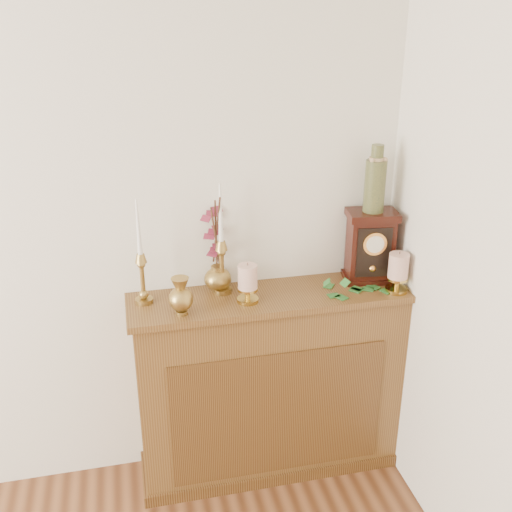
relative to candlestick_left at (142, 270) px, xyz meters
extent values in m
cube|color=brown|center=(0.54, -0.04, -0.63)|extent=(1.20, 0.30, 0.90)
cube|color=brown|center=(0.54, -0.19, -0.67)|extent=(0.96, 0.01, 0.63)
cube|color=brown|center=(0.54, -0.04, -0.16)|extent=(1.24, 0.34, 0.03)
cube|color=brown|center=(0.54, -0.04, -1.05)|extent=(1.23, 0.33, 0.06)
cylinder|color=#AC8C45|center=(0.00, 0.00, -0.14)|extent=(0.08, 0.08, 0.02)
sphere|color=#AC8C45|center=(0.00, 0.00, -0.11)|extent=(0.04, 0.04, 0.04)
cylinder|color=#AC8C45|center=(0.00, 0.00, -0.04)|extent=(0.02, 0.02, 0.13)
sphere|color=#AC8C45|center=(0.00, 0.00, 0.03)|extent=(0.03, 0.03, 0.03)
cone|color=#AC8C45|center=(0.00, 0.00, 0.05)|extent=(0.05, 0.05, 0.04)
cone|color=white|center=(0.00, 0.00, 0.19)|extent=(0.02, 0.02, 0.24)
cylinder|color=#AC8C45|center=(0.34, 0.02, -0.14)|extent=(0.08, 0.08, 0.02)
sphere|color=#AC8C45|center=(0.34, 0.02, -0.11)|extent=(0.04, 0.04, 0.04)
cylinder|color=#AC8C45|center=(0.34, 0.02, -0.04)|extent=(0.02, 0.02, 0.14)
sphere|color=#AC8C45|center=(0.34, 0.02, 0.04)|extent=(0.04, 0.04, 0.04)
cone|color=#AC8C45|center=(0.34, 0.02, 0.07)|extent=(0.05, 0.05, 0.04)
cone|color=white|center=(0.34, 0.02, 0.21)|extent=(0.02, 0.02, 0.25)
cylinder|color=#AC8C45|center=(0.14, -0.14, -0.14)|extent=(0.05, 0.05, 0.02)
sphere|color=#AC8C45|center=(0.14, -0.14, -0.08)|extent=(0.10, 0.10, 0.10)
cone|color=#AC8C45|center=(0.14, -0.14, -0.01)|extent=(0.07, 0.07, 0.05)
cylinder|color=#AC8C45|center=(0.32, 0.04, -0.14)|extent=(0.05, 0.05, 0.01)
ellipsoid|color=#AC8C45|center=(0.32, 0.04, -0.09)|extent=(0.12, 0.12, 0.10)
cylinder|color=#AC8C45|center=(0.32, 0.04, -0.04)|extent=(0.06, 0.06, 0.02)
cylinder|color=#472819|center=(0.32, 0.05, 0.10)|extent=(0.05, 0.07, 0.28)
cylinder|color=#472819|center=(0.32, 0.05, 0.12)|extent=(0.02, 0.06, 0.31)
cylinder|color=#472819|center=(0.32, 0.05, 0.13)|extent=(0.03, 0.11, 0.33)
cylinder|color=#B99740|center=(0.43, -0.09, -0.14)|extent=(0.09, 0.09, 0.02)
cylinder|color=#B99740|center=(0.43, -0.09, -0.11)|extent=(0.02, 0.02, 0.04)
cylinder|color=#B99740|center=(0.43, -0.09, -0.09)|extent=(0.09, 0.09, 0.01)
cylinder|color=beige|center=(0.43, -0.09, -0.03)|extent=(0.08, 0.08, 0.10)
cylinder|color=#472819|center=(0.43, -0.09, 0.02)|extent=(0.00, 0.00, 0.01)
cylinder|color=#B99740|center=(1.08, -0.14, -0.14)|extent=(0.10, 0.10, 0.02)
cylinder|color=#B99740|center=(1.08, -0.14, -0.11)|extent=(0.02, 0.02, 0.04)
cylinder|color=#B99740|center=(1.08, -0.14, -0.09)|extent=(0.09, 0.09, 0.01)
cylinder|color=beige|center=(1.08, -0.14, -0.03)|extent=(0.09, 0.09, 0.11)
cylinder|color=#472819|center=(1.08, -0.14, 0.03)|extent=(0.00, 0.00, 0.01)
cube|color=#286627|center=(1.01, -0.13, -0.14)|extent=(0.06, 0.06, 0.00)
cube|color=#286627|center=(1.13, -0.12, -0.14)|extent=(0.06, 0.06, 0.00)
cube|color=#286627|center=(0.95, -0.10, -0.14)|extent=(0.05, 0.06, 0.00)
cube|color=#286627|center=(1.11, -0.09, -0.14)|extent=(0.06, 0.06, 0.00)
cube|color=#286627|center=(1.13, -0.11, -0.14)|extent=(0.06, 0.06, 0.00)
cube|color=#286627|center=(0.77, -0.15, -0.14)|extent=(0.06, 0.06, 0.00)
cube|color=#286627|center=(1.14, -0.04, -0.14)|extent=(0.06, 0.05, 0.00)
cube|color=#286627|center=(0.80, -0.11, -0.14)|extent=(0.05, 0.04, 0.00)
cube|color=#286627|center=(1.03, -0.10, -0.14)|extent=(0.05, 0.04, 0.00)
cube|color=#286627|center=(0.87, -0.09, -0.14)|extent=(0.06, 0.06, 0.00)
cube|color=#286627|center=(1.05, -0.14, -0.14)|extent=(0.06, 0.06, 0.00)
cube|color=#286627|center=(0.82, -0.14, -0.14)|extent=(0.06, 0.06, 0.00)
cube|color=#286627|center=(0.78, -0.08, -0.10)|extent=(0.04, 0.05, 0.03)
cube|color=#286627|center=(0.84, -0.14, -0.08)|extent=(0.03, 0.05, 0.03)
cube|color=#286627|center=(1.10, -0.09, -0.09)|extent=(0.05, 0.04, 0.03)
cube|color=#330F0A|center=(1.01, 0.01, -0.14)|extent=(0.24, 0.18, 0.02)
cube|color=#330F0A|center=(1.01, 0.01, 0.00)|extent=(0.21, 0.16, 0.28)
cube|color=#330F0A|center=(1.01, 0.01, 0.16)|extent=(0.24, 0.18, 0.03)
cube|color=black|center=(1.00, -0.06, 0.01)|extent=(0.15, 0.03, 0.23)
cylinder|color=#EEA046|center=(1.00, -0.06, 0.05)|extent=(0.10, 0.03, 0.10)
cylinder|color=silver|center=(1.00, -0.06, 0.05)|extent=(0.08, 0.02, 0.08)
sphere|color=#EEA046|center=(1.00, -0.05, -0.07)|extent=(0.03, 0.03, 0.03)
cylinder|color=#193224|center=(1.01, 0.01, 0.29)|extent=(0.09, 0.09, 0.23)
cylinder|color=#193224|center=(1.01, 0.01, 0.43)|extent=(0.05, 0.05, 0.08)
cylinder|color=tan|center=(1.01, 0.01, 0.41)|extent=(0.06, 0.06, 0.02)
camera|label=1|loc=(-0.04, -2.29, 1.01)|focal=42.00mm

